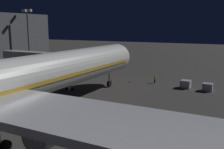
% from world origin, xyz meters
% --- Properties ---
extents(ground_plane, '(320.00, 320.00, 0.00)m').
position_xyz_m(ground_plane, '(0.00, 0.00, 0.00)').
color(ground_plane, '#383533').
extents(jet_bridge, '(18.58, 3.40, 7.17)m').
position_xyz_m(jet_bridge, '(10.21, -10.46, 5.63)').
color(jet_bridge, '#9E9E99').
rests_on(jet_bridge, ground_plane).
extents(apron_floodlight_mast, '(2.90, 0.50, 16.08)m').
position_xyz_m(apron_floodlight_mast, '(25.50, -21.07, 9.45)').
color(apron_floodlight_mast, '#59595E').
rests_on(apron_floodlight_mast, ground_plane).
extents(baggage_container_near_belt, '(1.85, 1.90, 1.50)m').
position_xyz_m(baggage_container_near_belt, '(-13.73, -22.94, 0.75)').
color(baggage_container_near_belt, '#B7BABF').
rests_on(baggage_container_near_belt, ground_plane).
extents(baggage_container_mid_row, '(1.78, 1.62, 1.41)m').
position_xyz_m(baggage_container_mid_row, '(-17.91, -22.42, 0.71)').
color(baggage_container_mid_row, '#B7BABF').
rests_on(baggage_container_mid_row, ground_plane).
extents(ground_crew_marshaller_fwd, '(0.40, 0.40, 1.66)m').
position_xyz_m(ground_crew_marshaller_fwd, '(-6.92, -24.40, 0.91)').
color(ground_crew_marshaller_fwd, black).
rests_on(ground_crew_marshaller_fwd, ground_plane).
extents(traffic_cone_nose_port, '(0.36, 0.36, 0.55)m').
position_xyz_m(traffic_cone_nose_port, '(-2.20, -22.20, 0.28)').
color(traffic_cone_nose_port, orange).
rests_on(traffic_cone_nose_port, ground_plane).
extents(traffic_cone_nose_starboard, '(0.36, 0.36, 0.55)m').
position_xyz_m(traffic_cone_nose_starboard, '(2.20, -22.20, 0.28)').
color(traffic_cone_nose_starboard, orange).
rests_on(traffic_cone_nose_starboard, ground_plane).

